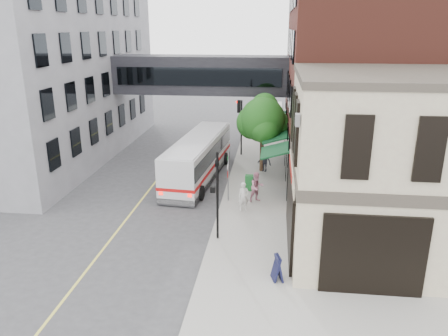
% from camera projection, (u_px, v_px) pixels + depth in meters
% --- Properties ---
extents(ground, '(120.00, 120.00, 0.00)m').
position_uv_depth(ground, '(203.00, 260.00, 20.12)').
color(ground, '#38383A').
rests_on(ground, ground).
extents(sidewalk_main, '(4.00, 60.00, 0.15)m').
position_uv_depth(sidewalk_main, '(259.00, 167.00, 33.09)').
color(sidewalk_main, gray).
rests_on(sidewalk_main, ground).
extents(corner_building, '(10.19, 8.12, 8.45)m').
position_uv_depth(corner_building, '(405.00, 167.00, 19.71)').
color(corner_building, tan).
rests_on(corner_building, ground).
extents(brick_building, '(13.76, 18.00, 14.00)m').
position_uv_depth(brick_building, '(374.00, 75.00, 31.00)').
color(brick_building, '#53231A').
rests_on(brick_building, ground).
extents(opposite_building, '(14.00, 24.00, 14.00)m').
position_uv_depth(opposite_building, '(25.00, 69.00, 34.91)').
color(opposite_building, slate).
rests_on(opposite_building, ground).
extents(skyway_bridge, '(14.00, 3.18, 3.00)m').
position_uv_depth(skyway_bridge, '(201.00, 75.00, 35.42)').
color(skyway_bridge, black).
rests_on(skyway_bridge, ground).
extents(traffic_signal_near, '(0.44, 0.22, 4.60)m').
position_uv_depth(traffic_signal_near, '(217.00, 185.00, 21.04)').
color(traffic_signal_near, black).
rests_on(traffic_signal_near, sidewalk_main).
extents(traffic_signal_far, '(0.53, 0.28, 4.50)m').
position_uv_depth(traffic_signal_far, '(240.00, 116.00, 35.10)').
color(traffic_signal_far, black).
rests_on(traffic_signal_far, sidewalk_main).
extents(street_sign_pole, '(0.08, 0.75, 3.00)m').
position_uv_depth(street_sign_pole, '(228.00, 173.00, 26.08)').
color(street_sign_pole, gray).
rests_on(street_sign_pole, sidewalk_main).
extents(street_tree, '(3.80, 3.20, 5.60)m').
position_uv_depth(street_tree, '(263.00, 120.00, 31.14)').
color(street_tree, '#382619').
rests_on(street_tree, sidewalk_main).
extents(lane_marking, '(0.12, 40.00, 0.01)m').
position_uv_depth(lane_marking, '(155.00, 182.00, 30.11)').
color(lane_marking, '#D8CC4C').
rests_on(lane_marking, ground).
extents(bus, '(3.37, 10.96, 2.90)m').
position_uv_depth(bus, '(199.00, 156.00, 30.43)').
color(bus, silver).
rests_on(bus, ground).
extents(pedestrian_a, '(0.69, 0.53, 1.69)m').
position_uv_depth(pedestrian_a, '(244.00, 197.00, 24.95)').
color(pedestrian_a, silver).
rests_on(pedestrian_a, sidewalk_main).
extents(pedestrian_b, '(1.13, 1.06, 1.85)m').
position_uv_depth(pedestrian_b, '(257.00, 187.00, 26.21)').
color(pedestrian_b, '#C07C92').
rests_on(pedestrian_b, sidewalk_main).
extents(pedestrian_c, '(1.24, 1.04, 1.66)m').
position_uv_depth(pedestrian_c, '(265.00, 160.00, 31.68)').
color(pedestrian_c, black).
rests_on(pedestrian_c, sidewalk_main).
extents(newspaper_box, '(0.50, 0.44, 1.00)m').
position_uv_depth(newspaper_box, '(249.00, 183.00, 28.15)').
color(newspaper_box, '#166225').
rests_on(newspaper_box, sidewalk_main).
extents(sandwich_board, '(0.55, 0.70, 1.10)m').
position_uv_depth(sandwich_board, '(277.00, 268.00, 18.16)').
color(sandwich_board, black).
rests_on(sandwich_board, sidewalk_main).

